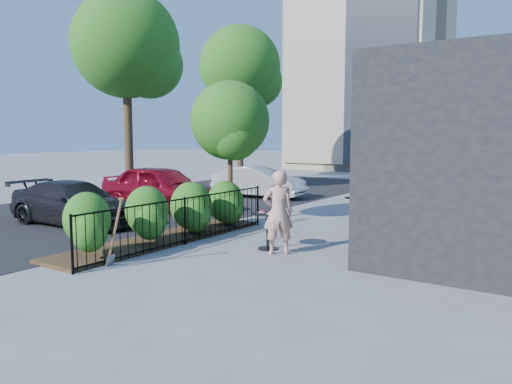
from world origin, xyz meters
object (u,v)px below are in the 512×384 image
Objects in this scene: woman at (278,212)px; street_tree_near at (126,51)px; patio_tree at (231,125)px; cafe_table at (268,224)px; shovel at (114,236)px; car_darkgrey at (74,203)px; car_red at (161,188)px; car_silver at (258,182)px; street_tree_far at (240,72)px.

street_tree_near is at bearing -69.27° from woman.
patio_tree is 4.00m from cafe_table.
street_tree_near reaches higher than woman.
patio_tree is at bearing -22.57° from street_tree_near.
shovel is at bearing -43.40° from street_tree_near.
patio_tree reaches higher than cafe_table.
woman is 0.42× the size of car_darkgrey.
car_red is at bearing -30.03° from street_tree_near.
car_silver is 8.02m from car_darkgrey.
car_darkgrey is (4.14, -13.75, -5.31)m from street_tree_far.
street_tree_near is at bearing 32.52° from car_darkgrey.
street_tree_far reaches higher than patio_tree.
patio_tree is 1.04× the size of car_silver.
patio_tree is at bearing -55.49° from street_tree_far.
cafe_table is (10.27, -13.32, -5.36)m from street_tree_far.
car_silver is at bearing -95.73° from woman.
street_tree_near is at bearing -90.00° from street_tree_far.
woman is 3.33m from shovel.
street_tree_near is at bearing 136.60° from shovel.
street_tree_near reaches higher than shovel.
car_silver is (5.03, -5.79, -5.29)m from street_tree_far.
patio_tree is at bearing 140.45° from cafe_table.
street_tree_far is at bearing -93.54° from woman.
car_darkgrey is (4.14, -5.75, -5.31)m from street_tree_near.
street_tree_far is 1.98× the size of car_darkgrey.
car_red is at bearing 167.38° from patio_tree.
street_tree_far is 17.98m from woman.
shovel is at bearing -78.92° from patio_tree.
cafe_table is 0.62× the size of shovel.
patio_tree is 0.89× the size of car_red.
street_tree_near reaches higher than patio_tree.
cafe_table is at bearing 61.14° from shovel.
woman is at bearing -91.51° from car_darkgrey.
shovel is at bearing 11.11° from woman.
cafe_table is at bearing -150.81° from car_silver.
patio_tree is 6.41m from car_silver.
street_tree_far reaches higher than woman.
woman is at bearing -116.26° from car_red.
shovel is (0.98, -5.01, -2.16)m from patio_tree.
car_red reaches higher than shovel.
cafe_table is 0.19× the size of car_red.
car_darkgrey is (-0.03, -3.34, -0.15)m from car_red.
car_silver is at bearing -49.03° from street_tree_far.
car_silver reaches higher than cafe_table.
patio_tree is 4.89m from car_darkgrey.
street_tree_near reaches higher than car_silver.
shovel is 7.35m from car_red.
street_tree_far is (-7.70, 11.20, 3.15)m from patio_tree.
cafe_table is 0.21× the size of car_darkgrey.
street_tree_far is 6.00× the size of shovel.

